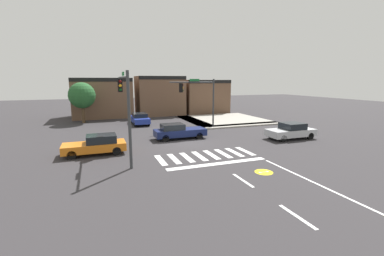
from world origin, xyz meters
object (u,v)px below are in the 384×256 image
at_px(traffic_signal_northeast, 199,94).
at_px(car_navy, 178,131).
at_px(roadside_tree, 82,96).
at_px(traffic_signal_southwest, 125,99).
at_px(car_blue, 140,119).
at_px(car_silver, 291,131).
at_px(car_orange, 96,145).

relative_size(traffic_signal_northeast, car_navy, 1.16).
bearing_deg(traffic_signal_northeast, roadside_tree, -35.97).
height_order(traffic_signal_southwest, car_blue, traffic_signal_southwest).
bearing_deg(car_silver, roadside_tree, -42.28).
relative_size(car_silver, car_navy, 0.94).
bearing_deg(car_orange, traffic_signal_northeast, -147.22).
distance_m(traffic_signal_northeast, car_orange, 12.98).
distance_m(traffic_signal_southwest, car_navy, 7.73).
distance_m(car_orange, car_navy, 7.54).
relative_size(traffic_signal_northeast, roadside_tree, 1.08).
bearing_deg(traffic_signal_southwest, roadside_tree, 10.45).
xyz_separation_m(traffic_signal_northeast, car_silver, (5.97, -7.61, -3.05)).
distance_m(traffic_signal_northeast, roadside_tree, 14.72).
bearing_deg(car_silver, traffic_signal_northeast, -51.91).
height_order(car_silver, car_blue, car_silver).
bearing_deg(traffic_signal_southwest, traffic_signal_northeast, -44.66).
relative_size(traffic_signal_southwest, roadside_tree, 1.16).
bearing_deg(traffic_signal_southwest, car_blue, -12.72).
distance_m(car_silver, roadside_tree, 24.31).
distance_m(car_silver, car_navy, 10.19).
distance_m(car_blue, car_navy, 9.42).
xyz_separation_m(car_silver, car_navy, (-9.55, 3.54, -0.02)).
bearing_deg(car_navy, traffic_signal_southwest, -137.24).
bearing_deg(car_orange, car_blue, -112.88).
relative_size(car_silver, car_orange, 1.02).
bearing_deg(roadside_tree, car_navy, -56.78).
xyz_separation_m(car_silver, roadside_tree, (-17.88, 16.26, 2.66)).
height_order(traffic_signal_southwest, car_orange, traffic_signal_southwest).
relative_size(traffic_signal_southwest, car_orange, 1.35).
bearing_deg(car_blue, car_navy, 12.04).
relative_size(car_blue, car_navy, 0.94).
bearing_deg(car_blue, roadside_tree, -118.82).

